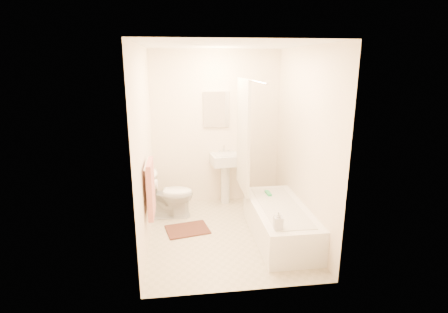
{
  "coord_description": "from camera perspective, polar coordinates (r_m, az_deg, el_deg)",
  "views": [
    {
      "loc": [
        -0.58,
        -4.17,
        2.21
      ],
      "look_at": [
        0.0,
        0.25,
        1.0
      ],
      "focal_mm": 28.0,
      "sensor_mm": 36.0,
      "label": 1
    }
  ],
  "objects": [
    {
      "name": "toilet_paper",
      "position": [
        4.56,
        -11.49,
        -4.47
      ],
      "size": [
        0.11,
        0.12,
        0.12
      ],
      "primitive_type": "cylinder",
      "rotation": [
        0.0,
        1.57,
        0.0
      ],
      "color": "white",
      "rests_on": "wall_left"
    },
    {
      "name": "curtain_rod",
      "position": [
        4.36,
        4.27,
        12.4
      ],
      "size": [
        0.03,
        1.7,
        0.03
      ],
      "primitive_type": "cylinder",
      "rotation": [
        1.57,
        0.0,
        0.0
      ],
      "color": "silver",
      "rests_on": "wall_back"
    },
    {
      "name": "towel_bar",
      "position": [
        4.09,
        -12.53,
        -0.93
      ],
      "size": [
        0.02,
        0.6,
        0.02
      ],
      "primitive_type": "cylinder",
      "rotation": [
        1.57,
        0.0,
        0.0
      ],
      "color": "silver",
      "rests_on": "wall_left"
    },
    {
      "name": "soap_bottle",
      "position": [
        3.93,
        8.86,
        -10.26
      ],
      "size": [
        0.1,
        0.1,
        0.21
      ],
      "primitive_type": "imported",
      "rotation": [
        0.0,
        0.0,
        -0.03
      ],
      "color": "white",
      "rests_on": "bathtub"
    },
    {
      "name": "wall_back",
      "position": [
        5.49,
        -1.29,
        4.6
      ],
      "size": [
        2.0,
        0.02,
        2.4
      ],
      "primitive_type": "cube",
      "color": "beige",
      "rests_on": "ground"
    },
    {
      "name": "bath_mat",
      "position": [
        4.87,
        -5.98,
        -11.77
      ],
      "size": [
        0.63,
        0.52,
        0.02
      ],
      "primitive_type": "cube",
      "rotation": [
        0.0,
        0.0,
        0.2
      ],
      "color": "#4C2A1C",
      "rests_on": "floor"
    },
    {
      "name": "bathtub",
      "position": [
        4.64,
        9.06,
        -10.52
      ],
      "size": [
        0.66,
        1.52,
        0.43
      ],
      "primitive_type": null,
      "color": "white",
      "rests_on": "floor"
    },
    {
      "name": "wall_right",
      "position": [
        4.57,
        12.96,
        2.03
      ],
      "size": [
        0.02,
        2.4,
        2.4
      ],
      "primitive_type": "cube",
      "color": "beige",
      "rests_on": "ground"
    },
    {
      "name": "sink",
      "position": [
        5.56,
        0.26,
        -3.32
      ],
      "size": [
        0.49,
        0.42,
        0.89
      ],
      "primitive_type": null,
      "rotation": [
        0.0,
        0.0,
        0.13
      ],
      "color": "silver",
      "rests_on": "floor"
    },
    {
      "name": "scrub_brush",
      "position": [
        4.91,
        7.23,
        -5.99
      ],
      "size": [
        0.06,
        0.18,
        0.04
      ],
      "primitive_type": "cube",
      "rotation": [
        0.0,
        0.0,
        0.04
      ],
      "color": "green",
      "rests_on": "bathtub"
    },
    {
      "name": "toilet",
      "position": [
        5.18,
        -8.9,
        -6.13
      ],
      "size": [
        0.71,
        0.43,
        0.68
      ],
      "primitive_type": "imported",
      "rotation": [
        0.0,
        0.0,
        1.52
      ],
      "color": "silver",
      "rests_on": "floor"
    },
    {
      "name": "mirror",
      "position": [
        5.42,
        -1.29,
        7.68
      ],
      "size": [
        0.4,
        0.03,
        0.55
      ],
      "primitive_type": "cube",
      "color": "white",
      "rests_on": "wall_back"
    },
    {
      "name": "shower_curtain",
      "position": [
        4.85,
        3.14,
        3.4
      ],
      "size": [
        0.04,
        0.8,
        1.55
      ],
      "primitive_type": "cube",
      "color": "silver",
      "rests_on": "curtain_rod"
    },
    {
      "name": "towel",
      "position": [
        4.18,
        -11.87,
        -5.13
      ],
      "size": [
        0.06,
        0.45,
        0.66
      ],
      "primitive_type": "cube",
      "color": "#CC7266",
      "rests_on": "towel_bar"
    },
    {
      "name": "ceiling",
      "position": [
        4.21,
        0.46,
        17.78
      ],
      "size": [
        2.4,
        2.4,
        0.0
      ],
      "primitive_type": "plane",
      "color": "white",
      "rests_on": "ground"
    },
    {
      "name": "wall_left",
      "position": [
        4.31,
        -12.87,
        1.25
      ],
      "size": [
        0.02,
        2.4,
        2.4
      ],
      "primitive_type": "cube",
      "color": "beige",
      "rests_on": "ground"
    },
    {
      "name": "floor",
      "position": [
        4.75,
        0.4,
        -12.52
      ],
      "size": [
        2.4,
        2.4,
        0.0
      ],
      "primitive_type": "plane",
      "color": "beige",
      "rests_on": "ground"
    }
  ]
}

